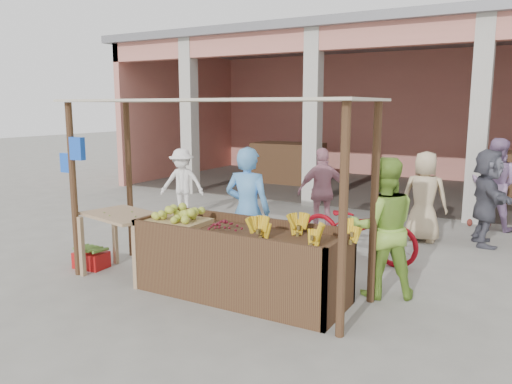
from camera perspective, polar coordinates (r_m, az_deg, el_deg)
The scene contains 20 objects.
ground at distance 6.54m, azimuth -5.59°, elevation -10.86°, with size 60.00×60.00×0.00m, color slate.
market_building at distance 14.34m, azimuth 15.79°, elevation 11.07°, with size 14.40×6.40×4.20m.
fruit_stall at distance 6.14m, azimuth -1.80°, elevation -8.23°, with size 2.60×0.95×0.80m, color #503820.
stall_awning at distance 6.18m, azimuth -5.69°, elevation 6.75°, with size 4.09×1.35×2.39m.
banana_heap at distance 5.67m, azimuth 5.44°, elevation -4.55°, with size 1.10×0.60×0.20m, color gold, non-canonical shape.
melon_tray at distance 6.47m, azimuth -8.84°, elevation -2.93°, with size 0.70×0.60×0.19m.
berry_heap at distance 6.10m, azimuth -3.63°, elevation -3.73°, with size 0.47×0.39×0.15m, color maroon.
side_table at distance 7.00m, azimuth -14.91°, elevation -3.52°, with size 1.20×0.93×0.87m.
papaya_pile at distance 6.95m, azimuth -15.00°, elevation -1.59°, with size 0.69×0.40×0.20m, color #45912F, non-canonical shape.
red_crate at distance 7.62m, azimuth -18.30°, elevation -7.36°, with size 0.44×0.32×0.23m, color #B11312.
plantain_bundle at distance 7.58m, azimuth -18.36°, elevation -6.26°, with size 0.37×0.26×0.07m, color #588731, non-canonical shape.
produce_sacks at distance 10.57m, azimuth 24.24°, elevation -2.10°, with size 0.72×0.68×0.55m.
vendor_blue at distance 6.84m, azimuth -0.96°, elevation -1.67°, with size 0.71×0.52×1.88m, color #5CA5F0.
vendor_green at distance 6.20m, azimuth 14.28°, elevation -3.57°, with size 0.87×0.50×1.80m, color #83B23A.
motorcycle at distance 7.65m, azimuth 11.52°, elevation -3.91°, with size 1.96×0.68×1.02m, color maroon.
shopper_a at distance 10.54m, azimuth -8.45°, elevation 1.36°, with size 0.99×0.49×1.54m, color white.
shopper_b at distance 9.04m, azimuth 7.63°, elevation 0.40°, with size 0.98×0.52×1.67m, color #C18091.
shopper_c at distance 8.94m, azimuth 18.71°, elevation 0.02°, with size 0.83×0.54×1.72m, color tan.
shopper_d at distance 9.06m, azimuth 24.89°, elevation -0.32°, with size 1.57×0.65×1.70m, color #50505D.
shopper_f at distance 10.32m, azimuth 25.61°, elevation 1.27°, with size 0.92×0.53×1.88m, color #9E7CAA.
Camera 1 is at (3.55, -4.98, 2.31)m, focal length 35.00 mm.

